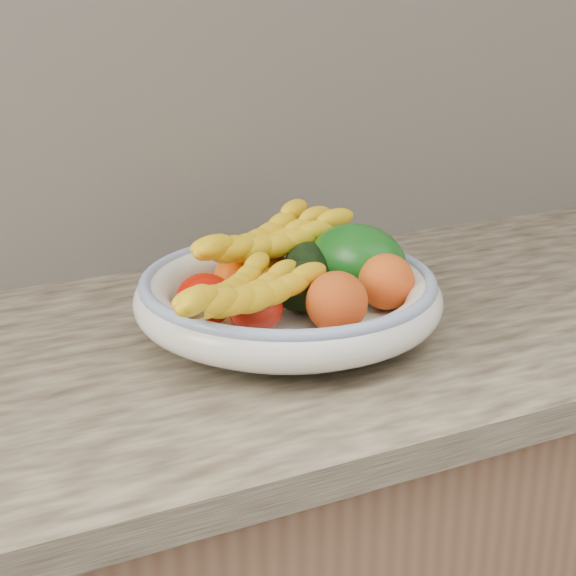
# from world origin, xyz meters

# --- Properties ---
(fruit_bowl) EXTENTS (0.39, 0.39, 0.08)m
(fruit_bowl) POSITION_xyz_m (0.00, 1.66, 0.95)
(fruit_bowl) COLOR white
(fruit_bowl) RESTS_ON kitchen_counter
(clementine_back_left) EXTENTS (0.05, 0.05, 0.05)m
(clementine_back_left) POSITION_xyz_m (-0.04, 1.75, 0.95)
(clementine_back_left) COLOR #FF5905
(clementine_back_left) RESTS_ON fruit_bowl
(clementine_back_right) EXTENTS (0.05, 0.05, 0.05)m
(clementine_back_right) POSITION_xyz_m (0.03, 1.77, 0.95)
(clementine_back_right) COLOR #FC5F05
(clementine_back_right) RESTS_ON fruit_bowl
(clementine_back_mid) EXTENTS (0.06, 0.06, 0.05)m
(clementine_back_mid) POSITION_xyz_m (-0.02, 1.72, 0.95)
(clementine_back_mid) COLOR #EE5A05
(clementine_back_mid) RESTS_ON fruit_bowl
(tomato_left) EXTENTS (0.10, 0.10, 0.07)m
(tomato_left) POSITION_xyz_m (-0.11, 1.66, 0.96)
(tomato_left) COLOR #B10C00
(tomato_left) RESTS_ON fruit_bowl
(tomato_near_left) EXTENTS (0.07, 0.07, 0.06)m
(tomato_near_left) POSITION_xyz_m (-0.07, 1.61, 0.96)
(tomato_near_left) COLOR #9E190E
(tomato_near_left) RESTS_ON fruit_bowl
(avocado_center) EXTENTS (0.11, 0.11, 0.06)m
(avocado_center) POSITION_xyz_m (0.01, 1.65, 0.96)
(avocado_center) COLOR black
(avocado_center) RESTS_ON fruit_bowl
(avocado_right) EXTENTS (0.10, 0.12, 0.07)m
(avocado_right) POSITION_xyz_m (0.05, 1.71, 0.96)
(avocado_right) COLOR black
(avocado_right) RESTS_ON fruit_bowl
(green_mango) EXTENTS (0.17, 0.18, 0.12)m
(green_mango) POSITION_xyz_m (0.11, 1.67, 0.98)
(green_mango) COLOR #0E4B0F
(green_mango) RESTS_ON fruit_bowl
(peach_front) EXTENTS (0.10, 0.10, 0.07)m
(peach_front) POSITION_xyz_m (0.02, 1.58, 0.97)
(peach_front) COLOR orange
(peach_front) RESTS_ON fruit_bowl
(peach_right) EXTENTS (0.08, 0.08, 0.07)m
(peach_right) POSITION_xyz_m (0.11, 1.61, 0.97)
(peach_right) COLOR orange
(peach_right) RESTS_ON fruit_bowl
(banana_bunch_back) EXTENTS (0.30, 0.21, 0.08)m
(banana_bunch_back) POSITION_xyz_m (0.01, 1.75, 0.99)
(banana_bunch_back) COLOR yellow
(banana_bunch_back) RESTS_ON fruit_bowl
(banana_bunch_front) EXTENTS (0.27, 0.22, 0.07)m
(banana_bunch_front) POSITION_xyz_m (-0.09, 1.60, 0.98)
(banana_bunch_front) COLOR yellow
(banana_bunch_front) RESTS_ON fruit_bowl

